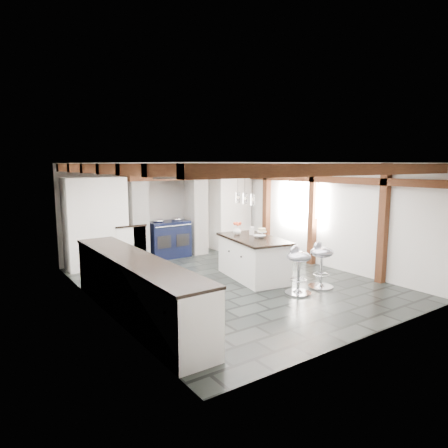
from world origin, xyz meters
TOP-DOWN VIEW (x-y plane):
  - ground at (0.00, 0.00)m, footprint 6.00×6.00m
  - room_shell at (-0.61, 1.42)m, footprint 6.00×6.03m
  - range_cooker at (0.00, 2.68)m, footprint 1.00×0.63m
  - kitchen_island at (0.57, 0.04)m, footprint 1.15×1.81m
  - bar_stool_near at (1.20, -1.17)m, footprint 0.54×0.54m
  - bar_stool_far at (0.59, -1.19)m, footprint 0.53×0.53m

SIDE VIEW (x-z plane):
  - ground at x=0.00m, z-range 0.00..0.00m
  - kitchen_island at x=0.57m, z-range -0.13..0.98m
  - range_cooker at x=0.00m, z-range -0.03..0.96m
  - bar_stool_near at x=1.20m, z-range 0.10..0.97m
  - bar_stool_far at x=0.59m, z-range 0.10..0.97m
  - room_shell at x=-0.61m, z-range -1.93..4.07m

